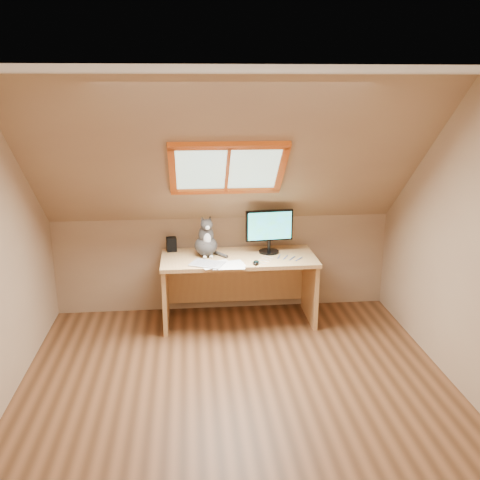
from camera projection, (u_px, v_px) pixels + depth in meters
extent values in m
plane|color=brown|center=(239.00, 397.00, 4.15)|extent=(3.50, 3.50, 0.00)
cube|color=tan|center=(280.00, 379.00, 2.14)|extent=(3.50, 0.02, 2.40)
cube|color=tan|center=(473.00, 243.00, 3.97)|extent=(0.02, 3.50, 2.40)
cube|color=tan|center=(223.00, 263.00, 5.68)|extent=(3.50, 0.02, 1.00)
cube|color=silver|center=(253.00, 71.00, 2.73)|extent=(3.50, 1.95, 0.02)
cube|color=tan|center=(228.00, 161.00, 4.60)|extent=(3.50, 1.56, 1.41)
cube|color=#B2E0CC|center=(227.00, 167.00, 4.69)|extent=(0.90, 0.53, 0.48)
cube|color=#E04F15|center=(227.00, 167.00, 4.69)|extent=(1.02, 0.64, 0.59)
cube|color=#DBB168|center=(239.00, 258.00, 5.29)|extent=(1.52, 0.67, 0.04)
cube|color=#DBB168|center=(166.00, 294.00, 5.32)|extent=(0.04, 0.60, 0.66)
cube|color=#DBB168|center=(310.00, 288.00, 5.45)|extent=(0.04, 0.60, 0.66)
cube|color=#DBB168|center=(236.00, 280.00, 5.67)|extent=(1.42, 0.03, 0.46)
cylinder|color=black|center=(269.00, 252.00, 5.40)|extent=(0.20, 0.20, 0.02)
cylinder|color=black|center=(269.00, 246.00, 5.38)|extent=(0.03, 0.03, 0.11)
cube|color=black|center=(269.00, 225.00, 5.32)|extent=(0.48, 0.09, 0.31)
cube|color=#207DDC|center=(270.00, 226.00, 5.30)|extent=(0.44, 0.06, 0.28)
ellipsoid|color=#3C3835|center=(206.00, 246.00, 5.30)|extent=(0.26, 0.30, 0.20)
ellipsoid|color=#3C3835|center=(206.00, 235.00, 5.25)|extent=(0.17, 0.17, 0.21)
ellipsoid|color=silver|center=(207.00, 239.00, 5.19)|extent=(0.08, 0.05, 0.12)
ellipsoid|color=#3C3835|center=(207.00, 225.00, 5.17)|extent=(0.13, 0.12, 0.11)
sphere|color=silver|center=(208.00, 228.00, 5.13)|extent=(0.04, 0.04, 0.04)
cone|color=#3C3835|center=(202.00, 219.00, 5.17)|extent=(0.06, 0.06, 0.07)
cone|color=#3C3835|center=(210.00, 219.00, 5.18)|extent=(0.06, 0.06, 0.07)
cube|color=black|center=(171.00, 244.00, 5.44)|extent=(0.11, 0.11, 0.14)
cube|color=#B2B2B7|center=(207.00, 264.00, 5.04)|extent=(0.37, 0.33, 0.01)
ellipsoid|color=black|center=(256.00, 262.00, 5.05)|extent=(0.09, 0.12, 0.03)
cube|color=white|center=(227.00, 265.00, 5.02)|extent=(0.33, 0.27, 0.00)
cube|color=white|center=(227.00, 265.00, 5.02)|extent=(0.32, 0.24, 0.00)
cube|color=white|center=(227.00, 265.00, 5.02)|extent=(0.35, 0.30, 0.00)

